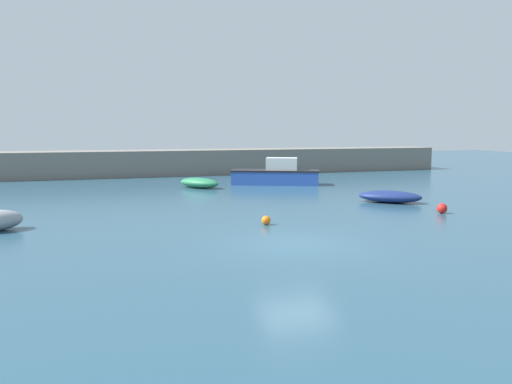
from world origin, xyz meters
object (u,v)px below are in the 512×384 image
open_tender_yellow (390,196)px  mooring_buoy_orange (266,220)px  rowboat_blue_near (199,183)px  cabin_cruiser_white (276,175)px  mooring_buoy_red (442,208)px

open_tender_yellow → mooring_buoy_orange: size_ratio=9.40×
rowboat_blue_near → cabin_cruiser_white: bearing=-123.0°
cabin_cruiser_white → mooring_buoy_orange: bearing=91.8°
mooring_buoy_orange → mooring_buoy_red: (8.43, 0.16, 0.05)m
open_tender_yellow → mooring_buoy_red: 3.72m
rowboat_blue_near → mooring_buoy_red: bearing=176.3°
mooring_buoy_orange → rowboat_blue_near: bearing=90.4°
mooring_buoy_red → cabin_cruiser_white: bearing=102.9°
mooring_buoy_orange → mooring_buoy_red: bearing=1.1°
cabin_cruiser_white → mooring_buoy_red: cabin_cruiser_white is taller
mooring_buoy_orange → cabin_cruiser_white: bearing=68.6°
rowboat_blue_near → mooring_buoy_orange: 13.26m
rowboat_blue_near → cabin_cruiser_white: size_ratio=0.52×
mooring_buoy_orange → mooring_buoy_red: 8.43m
open_tender_yellow → cabin_cruiser_white: size_ratio=0.55×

